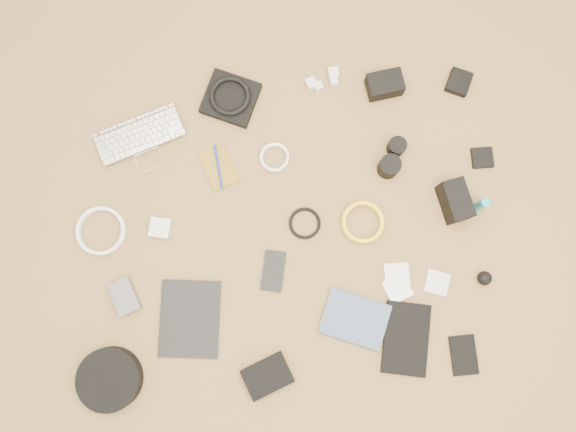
{
  "coord_description": "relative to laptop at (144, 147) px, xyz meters",
  "views": [
    {
      "loc": [
        -0.04,
        -0.22,
        1.83
      ],
      "look_at": [
        -0.02,
        0.03,
        0.02
      ],
      "focal_mm": 35.0,
      "sensor_mm": 36.0,
      "label": 1
    }
  ],
  "objects": [
    {
      "name": "charger_d",
      "position": [
        0.59,
        0.16,
        0.0
      ],
      "size": [
        0.03,
        0.03,
        0.03
      ],
      "primitive_type": "cube",
      "rotation": [
        0.0,
        0.0,
        0.31
      ],
      "color": "silver",
      "rests_on": "ground"
    },
    {
      "name": "lens_cleaner",
      "position": [
        1.08,
        -0.28,
        0.04
      ],
      "size": [
        0.04,
        0.04,
        0.1
      ],
      "primitive_type": "cylinder",
      "rotation": [
        0.0,
        0.0,
        0.38
      ],
      "color": "teal",
      "rests_on": "ground"
    },
    {
      "name": "pen_blue",
      "position": [
        0.24,
        -0.09,
        0.0
      ],
      "size": [
        0.02,
        0.15,
        0.01
      ],
      "primitive_type": "cylinder",
      "rotation": [
        1.57,
        0.0,
        0.11
      ],
      "color": "#122999",
      "rests_on": "notebook_olive"
    },
    {
      "name": "power_brick",
      "position": [
        0.04,
        -0.28,
        0.0
      ],
      "size": [
        0.08,
        0.08,
        0.03
      ],
      "primitive_type": "cube",
      "rotation": [
        0.0,
        0.0,
        -0.2
      ],
      "color": "silver",
      "rests_on": "ground"
    },
    {
      "name": "headphones",
      "position": [
        0.3,
        0.14,
        0.03
      ],
      "size": [
        0.14,
        0.14,
        0.02
      ],
      "primitive_type": "torus",
      "rotation": [
        0.0,
        0.0,
        0.03
      ],
      "color": "black",
      "rests_on": "headphone_pouch"
    },
    {
      "name": "charger_a",
      "position": [
        0.57,
        0.17,
        0.0
      ],
      "size": [
        0.04,
        0.04,
        0.03
      ],
      "primitive_type": "cube",
      "rotation": [
        0.0,
        0.0,
        0.36
      ],
      "color": "silver",
      "rests_on": "ground"
    },
    {
      "name": "charger_b",
      "position": [
        0.65,
        0.18,
        0.0
      ],
      "size": [
        0.03,
        0.03,
        0.02
      ],
      "primitive_type": "cube",
      "rotation": [
        0.0,
        0.0,
        0.08
      ],
      "color": "silver",
      "rests_on": "ground"
    },
    {
      "name": "laptop",
      "position": [
        0.0,
        0.0,
        0.0
      ],
      "size": [
        0.34,
        0.28,
        0.02
      ],
      "primitive_type": "imported",
      "rotation": [
        0.0,
        0.0,
        0.32
      ],
      "color": "silver",
      "rests_on": "ground"
    },
    {
      "name": "drive_case",
      "position": [
        0.36,
        -0.77,
        0.01
      ],
      "size": [
        0.17,
        0.15,
        0.04
      ],
      "primitive_type": "cube",
      "rotation": [
        0.0,
        0.0,
        0.38
      ],
      "color": "black",
      "rests_on": "ground"
    },
    {
      "name": "card_reader",
      "position": [
        1.12,
        -0.12,
        -0.0
      ],
      "size": [
        0.07,
        0.07,
        0.02
      ],
      "primitive_type": "cube",
      "rotation": [
        0.0,
        0.0,
        -0.01
      ],
      "color": "black",
      "rests_on": "ground"
    },
    {
      "name": "filter_case_left",
      "position": [
        0.8,
        -0.49,
        -0.01
      ],
      "size": [
        0.08,
        0.08,
        0.01
      ],
      "primitive_type": "cube",
      "rotation": [
        0.0,
        0.0,
        -0.01
      ],
      "color": "silver",
      "rests_on": "ground"
    },
    {
      "name": "headphone_case",
      "position": [
        -0.13,
        -0.74,
        0.02
      ],
      "size": [
        0.2,
        0.2,
        0.05
      ],
      "primitive_type": "cylinder",
      "rotation": [
        0.0,
        0.0,
        0.0
      ],
      "color": "black",
      "rests_on": "ground"
    },
    {
      "name": "lens_a",
      "position": [
        0.8,
        -0.13,
        0.03
      ],
      "size": [
        0.09,
        0.09,
        0.07
      ],
      "primitive_type": "cylinder",
      "rotation": [
        0.0,
        0.0,
        -0.29
      ],
      "color": "black",
      "rests_on": "ground"
    },
    {
      "name": "cable_black",
      "position": [
        0.51,
        -0.3,
        -0.01
      ],
      "size": [
        0.14,
        0.14,
        0.01
      ],
      "primitive_type": "torus",
      "rotation": [
        0.0,
        0.0,
        0.4
      ],
      "color": "black",
      "rests_on": "ground"
    },
    {
      "name": "notebook_olive",
      "position": [
        0.24,
        -0.09,
        -0.01
      ],
      "size": [
        0.14,
        0.17,
        0.01
      ],
      "primitive_type": "cube",
      "rotation": [
        0.0,
        0.0,
        0.36
      ],
      "color": "olive",
      "rests_on": "ground"
    },
    {
      "name": "battery_charger",
      "position": [
        -0.08,
        -0.49,
        0.0
      ],
      "size": [
        0.11,
        0.13,
        0.03
      ],
      "primitive_type": "cube",
      "rotation": [
        0.0,
        0.0,
        0.36
      ],
      "color": "#57575C",
      "rests_on": "ground"
    },
    {
      "name": "air_blower",
      "position": [
        1.07,
        -0.52,
        0.01
      ],
      "size": [
        0.05,
        0.05,
        0.05
      ],
      "primitive_type": "sphere",
      "rotation": [
        0.0,
        0.0,
        0.08
      ],
      "color": "black",
      "rests_on": "ground"
    },
    {
      "name": "tablet",
      "position": [
        0.12,
        -0.58,
        -0.01
      ],
      "size": [
        0.21,
        0.26,
        0.01
      ],
      "primitive_type": "cube",
      "rotation": [
        0.0,
        0.0,
        -0.11
      ],
      "color": "black",
      "rests_on": "ground"
    },
    {
      "name": "filter_case_mid",
      "position": [
        0.8,
        -0.53,
        -0.01
      ],
      "size": [
        0.1,
        0.1,
        0.01
      ],
      "primitive_type": "cube",
      "rotation": [
        0.0,
        0.0,
        0.36
      ],
      "color": "silver",
      "rests_on": "ground"
    },
    {
      "name": "flash",
      "position": [
        1.0,
        -0.27,
        0.04
      ],
      "size": [
        0.1,
        0.14,
        0.1
      ],
      "primitive_type": "cube",
      "rotation": [
        0.0,
        0.0,
        0.21
      ],
      "color": "black",
      "rests_on": "ground"
    },
    {
      "name": "cable_yellow",
      "position": [
        0.7,
        -0.31,
        -0.0
      ],
      "size": [
        0.14,
        0.14,
        0.02
      ],
      "primitive_type": "torus",
      "rotation": [
        0.0,
        0.0,
        -0.01
      ],
      "color": "yellow",
      "rests_on": "ground"
    },
    {
      "name": "notebook_black_b",
      "position": [
        0.98,
        -0.75,
        -0.01
      ],
      "size": [
        0.08,
        0.13,
        0.01
      ],
      "primitive_type": "cube",
      "rotation": [
        0.0,
        0.0,
        0.02
      ],
      "color": "black",
      "rests_on": "ground"
    },
    {
      "name": "lens_pouch",
      "position": [
        1.07,
        0.14,
        0.0
      ],
      "size": [
        0.1,
        0.11,
        0.03
      ],
      "primitive_type": "cube",
      "rotation": [
        0.0,
        0.0,
        -0.43
      ],
      "color": "black",
      "rests_on": "ground"
    },
    {
      "name": "lens_b",
      "position": [
        0.83,
        -0.07,
        0.02
      ],
      "size": [
        0.07,
        0.07,
        0.05
      ],
      "primitive_type": "cylinder",
      "rotation": [
        0.0,
        0.0,
        -0.15
      ],
      "color": "black",
      "rests_on": "ground"
    },
    {
      "name": "room_shell",
      "position": [
        0.48,
        -0.3,
        1.24
      ],
      "size": [
        4.04,
        4.04,
        2.58
      ],
      "color": "brown",
      "rests_on": "ground"
    },
    {
      "name": "headphone_pouch",
      "position": [
        0.3,
        0.14,
        0.0
      ],
      "size": [
        0.22,
        0.21,
        0.03
      ],
      "primitive_type": "cube",
      "rotation": [
        0.0,
        0.0,
        -0.41
      ],
      "color": "black",
      "rests_on": "ground"
    },
    {
      "name": "cable_white_b",
      "position": [
        -0.15,
        -0.27,
        -0.0
      ],
      "size": [
        0.19,
        0.19,
        0.01
      ],
      "primitive_type": "torus",
      "rotation": [
        0.0,
        0.0,
        0.2
      ],
      "color": "white",
      "rests_on": "ground"
    },
    {
      "name": "notebook_black_a",
      "position": [
        0.81,
        -0.69,
        -0.0
      ],
      "size": [
        0.18,
        0.25,
        0.02
      ],
      "primitive_type": "cube",
      "rotation": [
        0.0,
        0.0,
        -0.19
      ],
      "color": "black",
      "rests_on": "ground"
    },
    {
      "name": "dslr_camera",
      "position": [
        0.82,
        0.15,
        0.02
      ],
      "size": [
        0.13,
        0.1,
        0.07
      ],
      "primitive_type": "cube",
      "rotation": [
        0.0,
        0.0,
        0.15
      ],
      "color": "black",
      "rests_on": "ground"
    },
    {
      "name": "phone",
      "position": [
        0.4,
        -0.44,
        -0.01
      ],
      "size": [
        0.09,
        0.14,
        0.01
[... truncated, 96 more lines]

